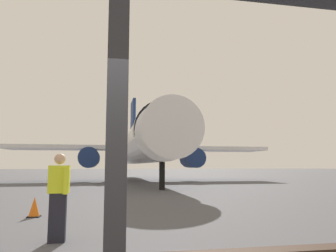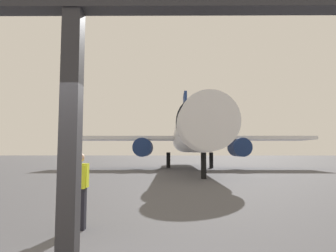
% 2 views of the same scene
% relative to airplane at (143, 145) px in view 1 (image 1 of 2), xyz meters
% --- Properties ---
extents(ground_plane, '(220.00, 220.00, 0.00)m').
position_rel_airplane_xyz_m(ground_plane, '(-3.31, 12.20, -3.53)').
color(ground_plane, '#4C4C51').
extents(window_frame, '(7.67, 0.24, 3.58)m').
position_rel_airplane_xyz_m(window_frame, '(-3.31, -27.80, -2.27)').
color(window_frame, '#38281E').
rests_on(window_frame, ground).
extents(airplane, '(25.82, 29.40, 10.36)m').
position_rel_airplane_xyz_m(airplane, '(0.00, 0.00, 0.00)').
color(airplane, silver).
rests_on(airplane, ground).
extents(ground_crew_worker, '(0.40, 0.47, 1.74)m').
position_rel_airplane_xyz_m(ground_crew_worker, '(-4.33, -24.06, -2.62)').
color(ground_crew_worker, black).
rests_on(ground_crew_worker, ground).
extents(traffic_cone, '(0.36, 0.36, 0.58)m').
position_rel_airplane_xyz_m(traffic_cone, '(-5.47, -20.66, -3.25)').
color(traffic_cone, orange).
rests_on(traffic_cone, ground).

